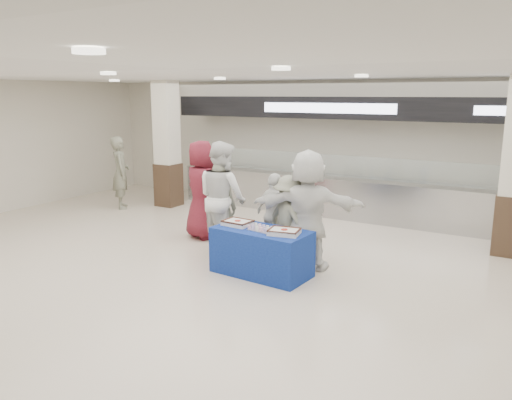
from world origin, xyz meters
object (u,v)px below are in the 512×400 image
Objects in this scene: display_table at (262,252)px; sheet_cake_left at (238,222)px; sheet_cake_right at (284,231)px; soldier_b at (290,221)px; soldier_bg at (121,173)px; soldier_a at (220,207)px; chef_short at (274,215)px; civilian_white at (308,210)px; chef_tall at (222,197)px; cupcake_tray at (262,228)px; civilian_maroon at (201,190)px.

sheet_cake_left reaches higher than display_table.
soldier_b is (-0.26, 0.71, -0.03)m from sheet_cake_right.
soldier_a is at bearing -159.01° from soldier_bg.
civilian_white is at bearing 176.92° from chef_short.
chef_tall is at bearing -163.35° from soldier_a.
cupcake_tray is 1.06m from chef_short.
civilian_maroon is (-2.54, 1.29, 0.19)m from sheet_cake_right.
sheet_cake_right is 1.27m from chef_short.
chef_tall reaches higher than display_table.
chef_short reaches higher than cupcake_tray.
civilian_maroon reaches higher than soldier_bg.
soldier_b is (2.28, -0.58, -0.21)m from civilian_maroon.
soldier_bg is at bearing -31.19° from soldier_a.
soldier_a is 0.19m from chef_tall.
soldier_b is at bearing -158.45° from chef_tall.
display_table is 2.99× the size of sheet_cake_right.
soldier_bg is (-4.27, 1.68, -0.11)m from chef_tall.
soldier_a is 1.75m from civilian_white.
cupcake_tray reaches higher than display_table.
chef_tall is (-1.65, 0.72, 0.23)m from sheet_cake_right.
civilian_maroon is at bearing 9.21° from soldier_b.
civilian_white reaches higher than civilian_maroon.
chef_tall is (-1.20, 0.66, 0.65)m from display_table.
soldier_a is 1.42m from soldier_b.
soldier_b reaches higher than cupcake_tray.
chef_tall is 1.33× the size of soldier_b.
soldier_a reaches higher than display_table.
civilian_maroon reaches higher than chef_short.
soldier_b is 0.77× the size of civilian_white.
chef_short is at bearing 125.35° from sheet_cake_right.
display_table is 3.43× the size of cupcake_tray.
civilian_maroon is 2.36m from soldier_b.
display_table is at bearing 126.43° from chef_short.
sheet_cake_right is 0.74m from civilian_white.
soldier_b is at bearing -170.65° from civilian_maroon.
display_table is 2.51m from civilian_maroon.
civilian_white is (0.47, 0.67, 0.22)m from cupcake_tray.
chef_short is at bearing -138.65° from chef_tall.
chef_short is (-0.74, 1.04, -0.05)m from sheet_cake_right.
chef_tall is at bearing 155.57° from display_table.
civilian_white is at bearing -156.43° from soldier_b.
chef_tall is (-1.24, 0.69, 0.24)m from cupcake_tray.
chef_short reaches higher than sheet_cake_right.
civilian_white is at bearing 56.12° from display_table.
soldier_b is at bearing 110.32° from sheet_cake_right.
sheet_cake_left is 2.03m from civilian_maroon.
display_table is at bearing 30.89° from civilian_white.
civilian_maroon is at bearing -43.43° from soldier_a.
sheet_cake_right is at bearing -5.96° from sheet_cake_left.
display_table is 0.77× the size of civilian_white.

